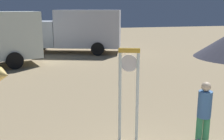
% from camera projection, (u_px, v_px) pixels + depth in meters
% --- Properties ---
extents(standing_clock, '(0.48, 0.24, 2.28)m').
position_uv_depth(standing_clock, '(129.00, 86.00, 6.11)').
color(standing_clock, white).
rests_on(standing_clock, ground_plane).
extents(person_near_clock, '(0.30, 0.30, 1.58)m').
position_uv_depth(person_near_clock, '(204.00, 112.00, 5.92)').
color(person_near_clock, '#3D9E62').
rests_on(person_near_clock, ground_plane).
extents(box_truck_far, '(7.00, 4.46, 3.05)m').
position_uv_depth(box_truck_far, '(79.00, 30.00, 19.08)').
color(box_truck_far, silver).
rests_on(box_truck_far, ground_plane).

